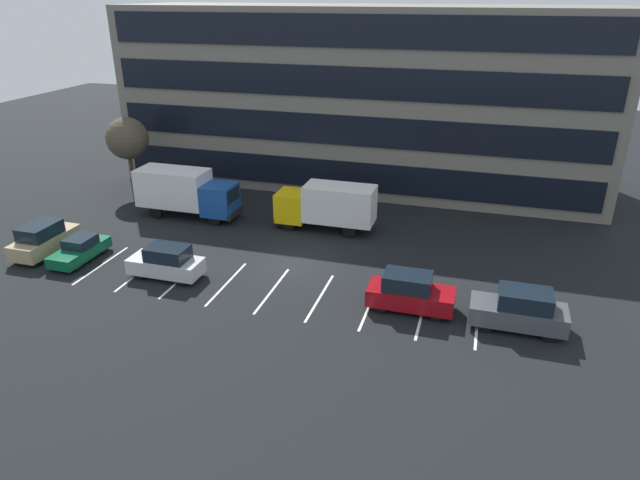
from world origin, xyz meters
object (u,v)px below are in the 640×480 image
(box_truck_blue, at_px, (185,191))
(bare_tree, at_px, (127,139))
(suv_silver, at_px, (166,262))
(suv_tan, at_px, (44,239))
(suv_charcoal, at_px, (520,310))
(box_truck_yellow, at_px, (327,205))
(sedan_forest, at_px, (80,250))
(suv_maroon, at_px, (410,292))

(box_truck_blue, distance_m, bare_tree, 8.08)
(suv_silver, height_order, suv_tan, suv_tan)
(suv_tan, bearing_deg, box_truck_blue, 57.07)
(suv_charcoal, distance_m, bare_tree, 32.80)
(box_truck_blue, distance_m, suv_silver, 9.90)
(box_truck_yellow, bearing_deg, bare_tree, 170.46)
(sedan_forest, relative_size, bare_tree, 0.66)
(box_truck_blue, xyz_separation_m, bare_tree, (-6.83, 3.45, 2.61))
(box_truck_blue, xyz_separation_m, suv_tan, (-5.49, -8.47, -0.97))
(suv_tan, relative_size, sedan_forest, 1.11)
(sedan_forest, bearing_deg, box_truck_blue, 72.74)
(box_truck_yellow, xyz_separation_m, suv_silver, (-6.99, -9.64, -0.90))
(suv_tan, bearing_deg, suv_silver, -4.10)
(box_truck_blue, height_order, bare_tree, bare_tree)
(suv_maroon, distance_m, suv_tan, 23.32)
(suv_silver, xyz_separation_m, sedan_forest, (-6.38, 0.47, -0.24))
(suv_charcoal, bearing_deg, suv_silver, -179.66)
(box_truck_blue, bearing_deg, suv_maroon, -26.12)
(box_truck_yellow, height_order, bare_tree, bare_tree)
(box_truck_yellow, relative_size, suv_tan, 1.54)
(box_truck_yellow, xyz_separation_m, bare_tree, (-17.51, 2.94, 2.75))
(suv_silver, xyz_separation_m, suv_charcoal, (19.60, 0.12, 0.07))
(suv_charcoal, distance_m, sedan_forest, 25.99)
(sedan_forest, bearing_deg, bare_tree, 108.88)
(suv_silver, xyz_separation_m, bare_tree, (-10.52, 12.58, 3.64))
(box_truck_blue, relative_size, suv_maroon, 1.68)
(box_truck_yellow, relative_size, sedan_forest, 1.70)
(suv_maroon, distance_m, suv_silver, 14.14)
(suv_silver, height_order, sedan_forest, suv_silver)
(suv_charcoal, bearing_deg, box_truck_yellow, 142.97)
(box_truck_blue, xyz_separation_m, suv_charcoal, (23.30, -9.01, -0.96))
(suv_charcoal, xyz_separation_m, suv_tan, (-28.78, 0.54, -0.02))
(sedan_forest, bearing_deg, box_truck_yellow, 34.44)
(box_truck_yellow, bearing_deg, box_truck_blue, -177.26)
(suv_silver, bearing_deg, bare_tree, 129.91)
(box_truck_yellow, distance_m, bare_tree, 17.96)
(sedan_forest, bearing_deg, suv_charcoal, -0.79)
(suv_tan, xyz_separation_m, sedan_forest, (2.80, -0.19, -0.30))
(suv_silver, bearing_deg, box_truck_blue, 112.03)
(box_truck_yellow, xyz_separation_m, sedan_forest, (-13.37, -9.16, -1.14))
(box_truck_yellow, xyz_separation_m, suv_maroon, (7.15, -9.25, -0.85))
(suv_charcoal, bearing_deg, sedan_forest, 179.21)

